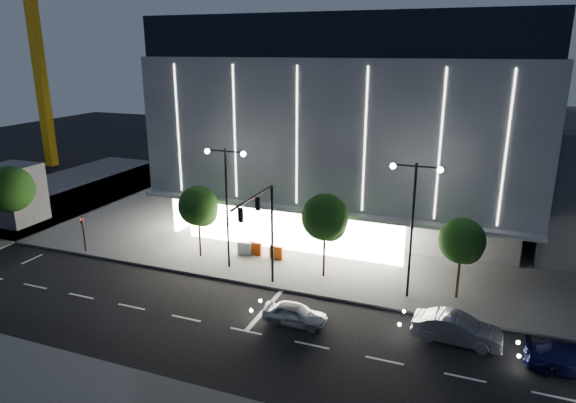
% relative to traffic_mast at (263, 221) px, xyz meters
% --- Properties ---
extents(ground, '(160.00, 160.00, 0.00)m').
position_rel_traffic_mast_xyz_m(ground, '(-1.00, -3.34, -5.03)').
color(ground, black).
rests_on(ground, ground).
extents(sidewalk_museum, '(70.00, 40.00, 0.15)m').
position_rel_traffic_mast_xyz_m(sidewalk_museum, '(4.00, 20.66, -4.95)').
color(sidewalk_museum, '#474747').
rests_on(sidewalk_museum, ground).
extents(sidewalk_west, '(16.00, 50.00, 0.15)m').
position_rel_traffic_mast_xyz_m(sidewalk_west, '(-31.00, 6.66, -4.95)').
color(sidewalk_west, '#474747').
rests_on(sidewalk_west, ground).
extents(museum, '(30.00, 25.80, 18.00)m').
position_rel_traffic_mast_xyz_m(museum, '(1.98, 18.97, 4.25)').
color(museum, '#4C4C51').
rests_on(museum, ground).
extents(traffic_mast, '(0.33, 5.89, 7.07)m').
position_rel_traffic_mast_xyz_m(traffic_mast, '(0.00, 0.00, 0.00)').
color(traffic_mast, black).
rests_on(traffic_mast, ground).
extents(street_lamp_west, '(3.16, 0.36, 9.00)m').
position_rel_traffic_mast_xyz_m(street_lamp_west, '(-4.00, 2.66, 0.93)').
color(street_lamp_west, black).
rests_on(street_lamp_west, ground).
extents(street_lamp_east, '(3.16, 0.36, 9.00)m').
position_rel_traffic_mast_xyz_m(street_lamp_east, '(9.00, 2.66, 0.93)').
color(street_lamp_east, black).
rests_on(street_lamp_east, ground).
extents(ped_signal_far, '(0.22, 0.24, 3.00)m').
position_rel_traffic_mast_xyz_m(ped_signal_far, '(-16.00, 1.16, -3.14)').
color(ped_signal_far, black).
rests_on(ped_signal_far, ground).
extents(tower_crane, '(32.00, 2.00, 28.50)m').
position_rel_traffic_mast_xyz_m(tower_crane, '(-41.92, 24.66, 15.48)').
color(tower_crane, gold).
rests_on(tower_crane, ground).
extents(tree_left, '(3.02, 3.02, 5.72)m').
position_rel_traffic_mast_xyz_m(tree_left, '(-6.97, 3.68, -0.99)').
color(tree_left, black).
rests_on(tree_left, ground).
extents(tree_mid, '(3.25, 3.25, 6.15)m').
position_rel_traffic_mast_xyz_m(tree_mid, '(3.03, 3.68, -0.69)').
color(tree_mid, black).
rests_on(tree_mid, ground).
extents(tree_right, '(2.91, 2.91, 5.51)m').
position_rel_traffic_mast_xyz_m(tree_right, '(12.03, 3.68, -1.14)').
color(tree_right, black).
rests_on(tree_right, ground).
extents(car_lead, '(3.90, 1.66, 1.31)m').
position_rel_traffic_mast_xyz_m(car_lead, '(3.33, -3.05, -4.37)').
color(car_lead, '#BABCC3').
rests_on(car_lead, ground).
extents(car_second, '(4.87, 1.90, 1.58)m').
position_rel_traffic_mast_xyz_m(car_second, '(12.34, -1.58, -4.24)').
color(car_second, '#9EA0A6').
rests_on(car_second, ground).
extents(car_third, '(4.67, 2.02, 1.34)m').
position_rel_traffic_mast_xyz_m(car_third, '(18.01, -2.40, -4.36)').
color(car_third, '#14184C').
rests_on(car_third, ground).
extents(barrier_a, '(1.12, 0.33, 1.00)m').
position_rel_traffic_mast_xyz_m(barrier_a, '(-3.14, 5.43, -4.38)').
color(barrier_a, '#E8450C').
rests_on(barrier_a, sidewalk_museum).
extents(barrier_b, '(1.12, 0.39, 1.00)m').
position_rel_traffic_mast_xyz_m(barrier_b, '(-3.93, 5.12, -4.38)').
color(barrier_b, '#BABABA').
rests_on(barrier_b, sidewalk_museum).
extents(barrier_c, '(1.13, 0.42, 1.00)m').
position_rel_traffic_mast_xyz_m(barrier_c, '(-1.29, 5.28, -4.38)').
color(barrier_c, '#FB550D').
rests_on(barrier_c, sidewalk_museum).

